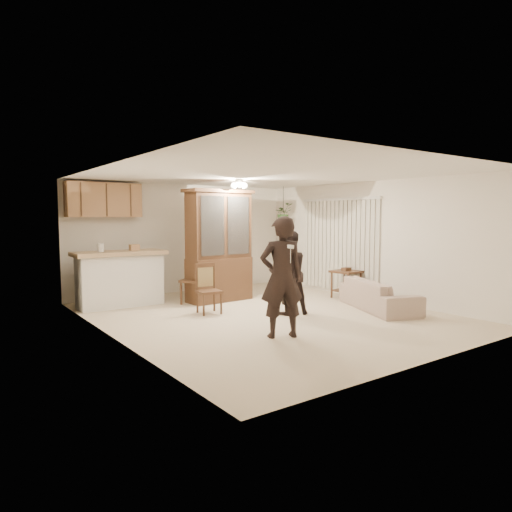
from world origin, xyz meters
TOP-DOWN VIEW (x-y plane):
  - floor at (0.00, 0.00)m, footprint 6.50×6.50m
  - ceiling at (0.00, 0.00)m, footprint 5.50×6.50m
  - wall_back at (0.00, 3.25)m, footprint 5.50×0.02m
  - wall_front at (0.00, -3.25)m, footprint 5.50×0.02m
  - wall_left at (-2.75, 0.00)m, footprint 0.02×6.50m
  - wall_right at (2.75, 0.00)m, footprint 0.02×6.50m
  - breakfast_bar at (-1.85, 2.35)m, footprint 1.60×0.55m
  - bar_top at (-1.85, 2.35)m, footprint 1.75×0.70m
  - upper_cabinets at (-1.90, 3.07)m, footprint 1.50×0.34m
  - vertical_blinds at (2.71, 0.90)m, footprint 0.06×2.30m
  - ceiling_fixture at (0.20, 1.20)m, footprint 0.36×0.36m
  - hanging_plant at (2.30, 2.40)m, footprint 0.43×0.37m
  - plant_cord at (2.30, 2.40)m, footprint 0.01×0.01m
  - sofa at (2.03, -0.82)m, footprint 1.39×2.01m
  - adult at (-0.73, -1.29)m, footprint 0.77×0.65m
  - child at (0.36, -0.15)m, footprint 0.78×0.68m
  - china_hutch at (0.03, 1.72)m, footprint 1.49×0.64m
  - side_table at (2.42, 0.39)m, footprint 0.60×0.60m
  - chair_bar at (-0.77, 0.75)m, footprint 0.46×0.46m
  - chair_hutch_left at (-0.54, 1.75)m, footprint 0.66×0.66m
  - chair_hutch_right at (-0.01, 2.24)m, footprint 0.50×0.50m
  - controller_adult at (-0.88, -1.68)m, footprint 0.10×0.16m
  - controller_child at (0.25, -0.49)m, footprint 0.08×0.14m

SIDE VIEW (x-z plane):
  - floor at x=0.00m, z-range 0.00..0.00m
  - chair_hutch_right at x=-0.01m, z-range -0.20..0.71m
  - chair_bar at x=-0.77m, z-range -0.20..0.71m
  - chair_hutch_left at x=-0.54m, z-range -0.23..0.83m
  - side_table at x=2.42m, z-range -0.02..0.64m
  - sofa at x=2.03m, z-range 0.00..0.73m
  - breakfast_bar at x=-1.85m, z-range 0.00..1.00m
  - child at x=0.36m, z-range 0.00..1.35m
  - adult at x=-0.73m, z-range 0.00..1.80m
  - controller_child at x=0.25m, z-range 0.90..0.94m
  - bar_top at x=-1.85m, z-range 1.01..1.09m
  - vertical_blinds at x=2.71m, z-range 0.05..2.15m
  - china_hutch at x=0.03m, z-range -0.01..2.30m
  - wall_back at x=0.00m, z-range 0.00..2.50m
  - wall_front at x=0.00m, z-range 0.00..2.50m
  - wall_left at x=-2.75m, z-range 0.00..2.50m
  - wall_right at x=2.75m, z-range 0.00..2.50m
  - controller_adult at x=-0.88m, z-range 1.33..1.38m
  - hanging_plant at x=2.30m, z-range 1.61..2.09m
  - upper_cabinets at x=-1.90m, z-range 1.75..2.45m
  - plant_cord at x=2.30m, z-range 1.85..2.50m
  - ceiling_fixture at x=0.20m, z-range 2.30..2.50m
  - ceiling at x=0.00m, z-range 2.49..2.51m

